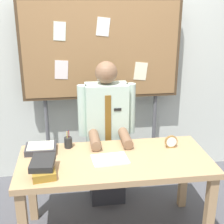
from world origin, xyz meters
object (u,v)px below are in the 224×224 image
(person, at_px, (107,139))
(pen_holder, at_px, (68,142))
(book_stack, at_px, (43,167))
(open_notebook, at_px, (110,159))
(bulletin_board, at_px, (101,52))
(desk_clock, at_px, (171,142))
(paper_tray, at_px, (41,148))
(desk, at_px, (115,169))

(person, bearing_deg, pen_holder, -144.46)
(book_stack, height_order, open_notebook, book_stack)
(pen_holder, bearing_deg, bulletin_board, 61.23)
(bulletin_board, height_order, open_notebook, bulletin_board)
(person, xyz_separation_m, desk_clock, (0.52, -0.39, 0.12))
(book_stack, distance_m, desk_clock, 1.13)
(pen_holder, bearing_deg, paper_tray, -168.97)
(person, xyz_separation_m, pen_holder, (-0.38, -0.27, 0.11))
(book_stack, height_order, paper_tray, book_stack)
(desk, relative_size, bulletin_board, 0.79)
(person, height_order, book_stack, person)
(person, height_order, open_notebook, person)
(pen_holder, relative_size, paper_tray, 0.62)
(book_stack, height_order, pen_holder, pen_holder)
(desk, relative_size, book_stack, 5.18)
(person, height_order, desk_clock, person)
(book_stack, relative_size, desk_clock, 2.73)
(desk, bearing_deg, paper_tray, 160.30)
(desk, distance_m, paper_tray, 0.66)
(desk, bearing_deg, book_stack, -165.23)
(desk_clock, height_order, paper_tray, desk_clock)
(book_stack, height_order, desk_clock, desk_clock)
(desk, bearing_deg, desk_clock, 14.95)
(desk, distance_m, pen_holder, 0.48)
(desk, height_order, desk_clock, desk_clock)
(desk, bearing_deg, open_notebook, -154.75)
(person, xyz_separation_m, bulletin_board, (-0.00, 0.42, 0.79))
(paper_tray, bearing_deg, desk_clock, -3.98)
(open_notebook, bearing_deg, person, 85.61)
(open_notebook, bearing_deg, pen_holder, 139.57)
(desk, xyz_separation_m, person, (0.00, 0.53, 0.03))
(person, bearing_deg, bulletin_board, 90.03)
(bulletin_board, xyz_separation_m, open_notebook, (-0.04, -0.97, -0.72))
(desk_clock, xyz_separation_m, paper_tray, (-1.13, 0.08, -0.02))
(bulletin_board, height_order, paper_tray, bulletin_board)
(desk, height_order, person, person)
(book_stack, bearing_deg, desk_clock, 14.85)
(desk, height_order, bulletin_board, bulletin_board)
(desk_clock, distance_m, paper_tray, 1.14)
(bulletin_board, xyz_separation_m, pen_holder, (-0.38, -0.68, -0.67))
(bulletin_board, xyz_separation_m, paper_tray, (-0.61, -0.73, -0.70))
(paper_tray, bearing_deg, pen_holder, 11.03)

